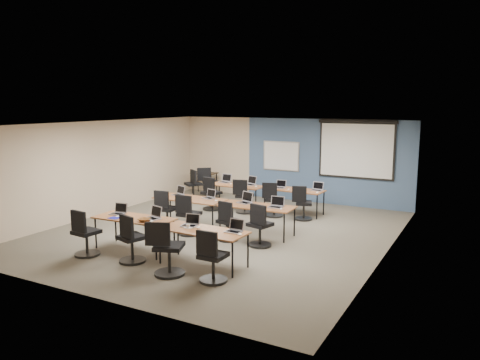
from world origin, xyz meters
The scene contains 58 objects.
floor centered at (0.00, 0.00, 0.00)m, with size 8.00×9.00×0.02m, color #6B6354.
ceiling centered at (0.00, 0.00, 2.70)m, with size 8.00×9.00×0.02m, color white.
wall_back centered at (0.00, 4.50, 1.35)m, with size 8.00×0.04×2.70m, color beige.
wall_front centered at (0.00, -4.50, 1.35)m, with size 8.00×0.04×2.70m, color beige.
wall_left centered at (-4.00, 0.00, 1.35)m, with size 0.04×9.00×2.70m, color beige.
wall_right centered at (4.00, 0.00, 1.35)m, with size 0.04×9.00×2.70m, color beige.
blue_accent_panel centered at (1.25, 4.47, 1.35)m, with size 5.50×0.04×2.70m, color #3D5977.
whiteboard centered at (-0.30, 4.43, 1.45)m, with size 1.28×0.03×0.98m.
projector_screen centered at (2.20, 4.41, 1.89)m, with size 2.40×0.10×1.82m.
training_table_front_left centered at (-0.94, -2.18, 0.68)m, with size 1.80×0.75×0.73m.
training_table_front_right centered at (0.94, -2.31, 0.68)m, with size 1.79×0.75×0.73m.
training_table_mid_left centered at (-1.04, 0.13, 0.69)m, with size 1.92×0.80×0.73m.
training_table_mid_right centered at (0.90, 0.17, 0.69)m, with size 1.83×0.76×0.73m.
training_table_back_left centered at (-0.91, 2.47, 0.68)m, with size 1.71×0.71×0.73m.
training_table_back_right centered at (0.90, 2.61, 0.68)m, with size 1.72×0.72×0.73m.
laptop_0 centered at (-1.46, -2.09, 0.79)m, with size 0.32×0.27×0.24m.
mouse_0 centered at (-1.29, -2.32, 0.74)m, with size 0.06×0.10×0.03m, color white.
task_chair_0 centered at (-1.58, -3.00, 0.42)m, with size 0.53×0.53×1.01m.
laptop_1 centered at (-0.50, -2.04, 0.79)m, with size 0.35×0.30×0.26m.
mouse_1 centered at (-0.37, -2.29, 0.74)m, with size 0.06×0.10×0.04m, color white.
task_chair_1 centered at (-0.44, -2.87, 0.42)m, with size 0.55×0.54×1.02m.
laptop_2 centered at (0.54, -2.17, 0.79)m, with size 0.31×0.27×0.24m.
mouse_2 centered at (0.78, -2.24, 0.74)m, with size 0.07×0.11×0.04m, color white.
task_chair_2 centered at (0.62, -3.09, 0.44)m, with size 0.61×0.58×1.05m.
laptop_3 centered at (1.55, -2.13, 0.79)m, with size 0.31×0.27×0.24m.
mouse_3 centered at (1.75, -2.29, 0.74)m, with size 0.06×0.10×0.04m, color white.
task_chair_3 centered at (1.55, -3.00, 0.41)m, with size 0.51×0.51×0.99m.
laptop_4 centered at (-1.54, 0.35, 0.79)m, with size 0.32×0.27×0.25m.
mouse_4 centered at (-1.32, 0.15, 0.74)m, with size 0.06×0.10×0.04m, color white.
task_chair_4 centered at (-1.46, -0.37, 0.41)m, with size 0.52×0.52×1.00m.
laptop_5 centered at (-0.58, 0.37, 0.79)m, with size 0.31×0.26×0.23m.
mouse_5 centered at (-0.25, 0.15, 0.74)m, with size 0.06×0.10×0.04m, color white.
task_chair_5 centered at (-0.57, -0.65, 0.42)m, with size 0.54×0.54×1.02m.
laptop_6 centered at (0.51, 0.32, 0.80)m, with size 0.36×0.31×0.27m.
mouse_6 centered at (0.82, 0.12, 0.74)m, with size 0.06×0.10×0.04m, color white.
task_chair_6 centered at (0.53, -0.63, 0.40)m, with size 0.48×0.48×0.96m.
laptop_7 centered at (1.39, 0.22, 0.79)m, with size 0.34×0.29×0.26m.
mouse_7 centered at (1.59, 0.07, 0.74)m, with size 0.06×0.09×0.03m, color white.
task_chair_7 centered at (1.38, -0.68, 0.41)m, with size 0.52×0.52×1.00m.
laptop_8 centered at (-1.45, 2.71, 0.79)m, with size 0.35×0.29×0.26m.
mouse_8 centered at (-1.14, 2.50, 0.74)m, with size 0.06×0.10×0.03m, color white.
task_chair_8 centered at (-1.50, 1.91, 0.42)m, with size 0.54×0.54×1.02m.
laptop_9 centered at (-0.55, 2.70, 0.80)m, with size 0.35×0.30×0.26m.
mouse_9 centered at (-0.26, 2.48, 0.74)m, with size 0.07×0.10×0.04m, color white.
task_chair_9 centered at (-0.45, 2.04, 0.42)m, with size 0.53×0.53×1.01m.
laptop_10 centered at (0.46, 2.63, 0.79)m, with size 0.30×0.26×0.23m.
mouse_10 centered at (0.78, 2.49, 0.74)m, with size 0.06×0.09×0.03m, color white.
task_chair_10 centered at (0.50, 2.03, 0.41)m, with size 0.52×0.52×1.00m.
laptop_11 centered at (1.55, 2.76, 0.79)m, with size 0.32×0.27×0.24m.
mouse_11 centered at (1.66, 2.42, 0.74)m, with size 0.06×0.10×0.04m, color white.
task_chair_11 centered at (1.37, 2.06, 0.40)m, with size 0.51×0.49×0.97m.
blue_mousepad centered at (-1.29, -2.42, 0.73)m, with size 0.24×0.20×0.01m, color #11118D.
snack_bowl centered at (-0.54, -2.33, 0.76)m, with size 0.28×0.28×0.07m, color brown.
snack_plate centered at (0.59, -2.31, 0.74)m, with size 0.20×0.20×0.01m, color white.
coffee_cup centered at (0.61, -2.35, 0.77)m, with size 0.07×0.07×0.06m, color silver.
utility_table centered at (-3.08, 4.03, 0.65)m, with size 0.90×0.50×0.75m.
spare_chair_a centered at (-2.48, 3.39, 0.44)m, with size 0.67×0.58×1.05m.
spare_chair_b centered at (-2.79, 2.90, 0.43)m, with size 0.63×0.56×1.03m.
Camera 1 is at (5.79, -9.83, 3.21)m, focal length 35.00 mm.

